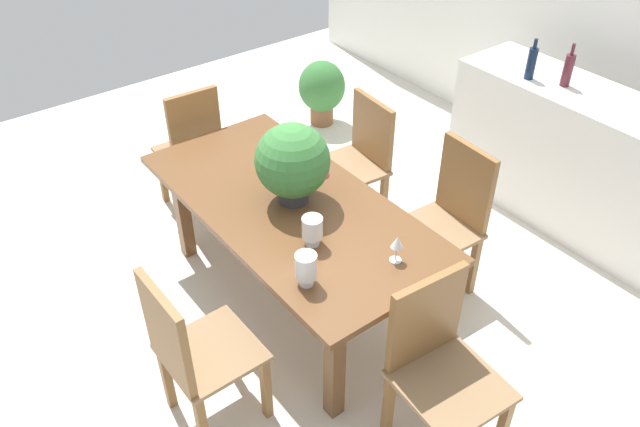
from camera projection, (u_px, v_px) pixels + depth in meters
The scene contains 16 objects.
ground_plane at pixel (321, 284), 4.21m from camera, with size 7.04×7.04×0.00m, color silver.
back_wall at pixel (604, 5), 4.67m from camera, with size 6.40×0.10×2.60m, color white.
dining_table at pixel (290, 217), 3.69m from camera, with size 1.94×0.94×0.77m.
chair_head_end at pixel (192, 147), 4.52m from camera, with size 0.43×0.42×1.02m.
chair_far_left at pixel (359, 156), 4.48m from camera, with size 0.50×0.48×0.93m.
chair_foot_end at pixel (438, 360), 3.02m from camera, with size 0.51×0.50×0.97m.
chair_near_right at pixel (191, 350), 3.06m from camera, with size 0.45×0.45×0.99m.
chair_far_right at pixel (451, 213), 3.91m from camera, with size 0.47×0.43×1.00m.
flower_centerpiece at pixel (293, 162), 3.50m from camera, with size 0.42×0.42×0.48m.
crystal_vase_left at pixel (312, 229), 3.28m from camera, with size 0.11×0.11×0.17m.
crystal_vase_center_near at pixel (306, 267), 3.04m from camera, with size 0.11×0.11×0.18m.
wine_glass at pixel (397, 244), 3.17m from camera, with size 0.06×0.06×0.15m.
kitchen_counter at pixel (573, 158), 4.52m from camera, with size 1.82×0.57×0.99m, color silver.
wine_bottle_amber at pixel (568, 70), 4.25m from camera, with size 0.07×0.07×0.30m.
wine_bottle_green at pixel (531, 63), 4.33m from camera, with size 0.06×0.06×0.28m.
potted_plant_floor at pixel (322, 89), 5.72m from camera, with size 0.42×0.42×0.60m.
Camera 1 is at (2.43, -1.86, 2.92)m, focal length 35.93 mm.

